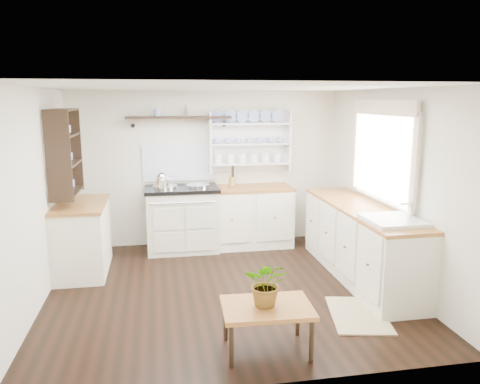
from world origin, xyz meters
name	(u,v)px	position (x,y,z in m)	size (l,w,h in m)	color
floor	(225,289)	(0.00, 0.00, 0.00)	(4.00, 3.80, 0.01)	black
wall_back	(206,168)	(0.00, 1.90, 1.15)	(4.00, 0.02, 2.30)	beige
wall_right	(390,187)	(2.00, 0.00, 1.15)	(0.02, 3.80, 2.30)	beige
wall_left	(35,199)	(-2.00, 0.00, 1.15)	(0.02, 3.80, 2.30)	beige
ceiling	(224,87)	(0.00, 0.00, 2.30)	(4.00, 3.80, 0.01)	white
window	(383,151)	(1.95, 0.15, 1.56)	(0.08, 1.55, 1.22)	white
aga_cooker	(182,218)	(-0.40, 1.57, 0.48)	(1.05, 0.73, 0.97)	beige
back_cabinets	(249,216)	(0.60, 1.60, 0.46)	(1.27, 0.63, 0.90)	#EFE7CE
right_cabinets	(360,241)	(1.70, 0.10, 0.46)	(0.62, 2.43, 0.90)	#EFE7CE
belfast_sink	(392,231)	(1.70, -0.65, 0.80)	(0.55, 0.60, 0.45)	white
left_cabinets	(82,237)	(-1.70, 0.90, 0.46)	(0.62, 1.13, 0.90)	#EFE7CE
plate_rack	(249,141)	(0.65, 1.86, 1.56)	(1.20, 0.22, 0.90)	white
high_shelf	(179,118)	(-0.40, 1.78, 1.91)	(1.50, 0.29, 0.16)	black
left_shelving	(65,151)	(-1.84, 0.90, 1.55)	(0.28, 0.80, 1.05)	black
kettle	(162,181)	(-0.68, 1.45, 1.05)	(0.19, 0.19, 0.24)	silver
utensil_crock	(232,182)	(0.36, 1.68, 0.97)	(0.11, 0.11, 0.13)	#A2773B
center_table	(267,310)	(0.16, -1.40, 0.38)	(0.80, 0.59, 0.42)	brown
potted_plant	(267,283)	(0.16, -1.40, 0.63)	(0.37, 0.32, 0.41)	#3F7233
floor_rug	(358,315)	(1.24, -0.91, 0.01)	(0.55, 0.85, 0.02)	#948756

